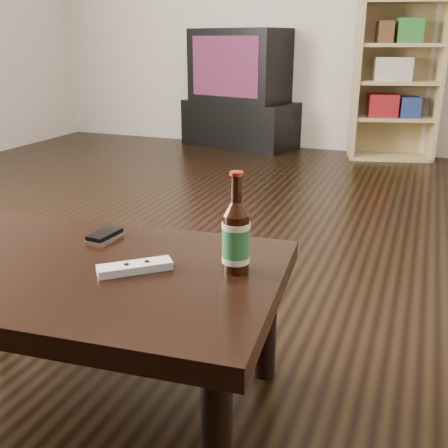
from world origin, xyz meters
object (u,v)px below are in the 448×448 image
(bookshelf, at_px, (395,79))
(beer_bottle, at_px, (236,237))
(tv_stand, at_px, (241,123))
(remote, at_px, (135,267))
(tv, at_px, (241,65))
(phone, at_px, (105,235))
(coffee_table, at_px, (69,283))

(bookshelf, height_order, beer_bottle, bookshelf)
(tv_stand, distance_m, remote, 3.65)
(tv, xyz_separation_m, remote, (0.97, -3.51, -0.30))
(bookshelf, bearing_deg, beer_bottle, -106.11)
(tv_stand, relative_size, tv, 1.09)
(tv, relative_size, bookshelf, 0.76)
(bookshelf, bearing_deg, remote, -109.74)
(bookshelf, xyz_separation_m, phone, (-0.52, -3.28, -0.22))
(coffee_table, bearing_deg, tv_stand, 102.57)
(tv, height_order, phone, tv)
(beer_bottle, bearing_deg, tv, 109.16)
(coffee_table, relative_size, phone, 9.95)
(phone, bearing_deg, coffee_table, -81.31)
(coffee_table, bearing_deg, phone, 93.40)
(bookshelf, distance_m, phone, 3.33)
(bookshelf, xyz_separation_m, beer_bottle, (-0.11, -3.35, -0.15))
(tv, height_order, remote, tv)
(tv_stand, distance_m, tv, 0.50)
(tv, distance_m, beer_bottle, 3.63)
(tv_stand, xyz_separation_m, phone, (0.78, -3.35, 0.20))
(remote, bearing_deg, beer_bottle, 70.65)
(beer_bottle, xyz_separation_m, remote, (-0.22, -0.09, -0.08))
(coffee_table, bearing_deg, tv, 102.58)
(phone, height_order, remote, remote)
(phone, distance_m, remote, 0.25)
(beer_bottle, distance_m, phone, 0.42)
(tv, bearing_deg, coffee_table, -62.72)
(tv_stand, relative_size, coffee_table, 0.90)
(remote, bearing_deg, phone, -171.40)
(tv_stand, xyz_separation_m, remote, (0.97, -3.51, 0.20))
(tv_stand, relative_size, remote, 6.02)
(coffee_table, xyz_separation_m, beer_bottle, (0.40, 0.11, 0.14))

